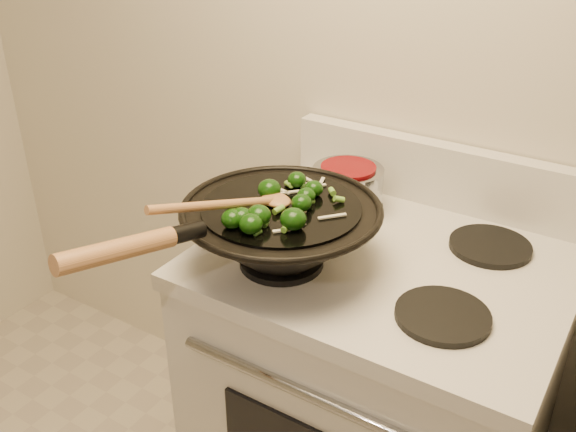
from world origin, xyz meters
The scene contains 5 objects.
stove centered at (-0.03, 1.17, 0.47)m, with size 0.78×0.67×1.08m.
wok centered at (-0.22, 1.01, 1.00)m, with size 0.42×0.69×0.22m.
stirfry centered at (-0.21, 0.99, 1.08)m, with size 0.22×0.31×0.05m.
wooden_spoon centered at (-0.25, 0.94, 1.09)m, with size 0.14×0.32×0.09m.
saucepan centered at (-0.21, 1.32, 0.98)m, with size 0.17×0.28×0.10m.
Camera 1 is at (0.42, 0.04, 1.66)m, focal length 40.00 mm.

